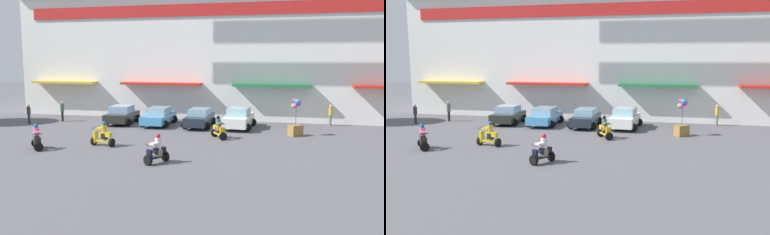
# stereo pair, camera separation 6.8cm
# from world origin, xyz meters

# --- Properties ---
(ground_plane) EXTENTS (128.00, 128.00, 0.00)m
(ground_plane) POSITION_xyz_m (0.00, 13.00, 0.00)
(ground_plane) COLOR #59575D
(colonial_building) EXTENTS (37.32, 14.22, 21.92)m
(colonial_building) POSITION_xyz_m (-0.00, 35.18, 9.37)
(colonial_building) COLOR white
(colonial_building) RESTS_ON ground
(parked_car_0) EXTENTS (2.58, 3.97, 1.49)m
(parked_car_0) POSITION_xyz_m (-7.09, 26.27, 0.74)
(parked_car_0) COLOR #272822
(parked_car_0) RESTS_ON ground
(parked_car_1) EXTENTS (2.45, 4.49, 1.41)m
(parked_car_1) POSITION_xyz_m (-3.97, 26.33, 0.72)
(parked_car_1) COLOR #4692CE
(parked_car_1) RESTS_ON ground
(parked_car_2) EXTENTS (2.25, 4.29, 1.44)m
(parked_car_2) POSITION_xyz_m (-0.60, 26.16, 0.73)
(parked_car_2) COLOR #1F2732
(parked_car_2) RESTS_ON ground
(parked_car_3) EXTENTS (2.49, 4.36, 1.55)m
(parked_car_3) POSITION_xyz_m (2.40, 26.29, 0.77)
(parked_car_3) COLOR white
(parked_car_3) RESTS_ON ground
(scooter_rider_0) EXTENTS (1.11, 1.40, 1.52)m
(scooter_rider_0) POSITION_xyz_m (-0.26, 14.78, 0.61)
(scooter_rider_0) COLOR black
(scooter_rider_0) RESTS_ON ground
(scooter_rider_2) EXTENTS (1.34, 1.44, 1.50)m
(scooter_rider_2) POSITION_xyz_m (-8.12, 16.23, 0.61)
(scooter_rider_2) COLOR black
(scooter_rider_2) RESTS_ON ground
(scooter_rider_5) EXTENTS (1.26, 1.52, 1.52)m
(scooter_rider_5) POSITION_xyz_m (1.64, 21.95, 0.63)
(scooter_rider_5) COLOR black
(scooter_rider_5) RESTS_ON ground
(scooter_rider_6) EXTENTS (1.54, 0.80, 1.53)m
(scooter_rider_6) POSITION_xyz_m (-4.75, 17.94, 0.64)
(scooter_rider_6) COLOR black
(scooter_rider_6) RESTS_ON ground
(pedestrian_0) EXTENTS (0.43, 0.43, 1.71)m
(pedestrian_0) POSITION_xyz_m (-12.47, 26.26, 0.98)
(pedestrian_0) COLOR black
(pedestrian_0) RESTS_ON ground
(pedestrian_1) EXTENTS (0.40, 0.40, 1.68)m
(pedestrian_1) POSITION_xyz_m (9.28, 29.14, 0.98)
(pedestrian_1) COLOR #6A7155
(pedestrian_1) RESTS_ON ground
(pedestrian_2) EXTENTS (0.39, 0.39, 1.61)m
(pedestrian_2) POSITION_xyz_m (-14.37, 24.39, 0.94)
(pedestrian_2) COLOR #233241
(pedestrian_2) RESTS_ON ground
(balloon_vendor_cart) EXTENTS (1.07, 1.05, 2.56)m
(balloon_vendor_cart) POSITION_xyz_m (6.59, 24.08, 1.06)
(balloon_vendor_cart) COLOR olive
(balloon_vendor_cart) RESTS_ON ground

